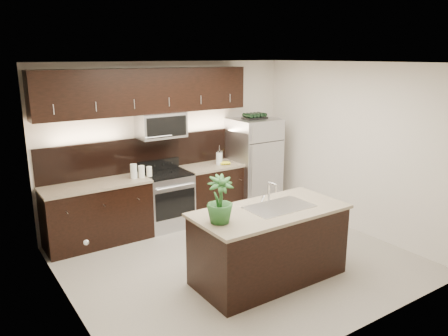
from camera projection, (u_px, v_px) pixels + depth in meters
name	position (u px, v px, depth m)	size (l,w,h in m)	color
ground	(238.00, 260.00, 6.13)	(4.50, 4.50, 0.00)	gray
room_walls	(234.00, 143.00, 5.61)	(4.52, 4.02, 2.71)	beige
counter_run	(155.00, 202.00, 7.12)	(3.51, 0.65, 0.94)	black
upper_fixtures	(149.00, 98.00, 6.84)	(3.49, 0.40, 1.66)	black
island	(269.00, 244.00, 5.53)	(1.96, 0.96, 0.94)	black
sink_faucet	(279.00, 205.00, 5.49)	(0.84, 0.50, 0.28)	silver
refrigerator	(254.00, 164.00, 8.04)	(0.81, 0.73, 1.69)	#B2B2B7
wine_rack	(255.00, 116.00, 7.82)	(0.42, 0.26, 0.10)	black
plant	(220.00, 200.00, 4.91)	(0.31, 0.31, 0.55)	#214F1F
canisters	(140.00, 171.00, 6.78)	(0.34, 0.13, 0.23)	silver
french_press	(219.00, 158.00, 7.59)	(0.12, 0.12, 0.33)	silver
bananas	(222.00, 163.00, 7.61)	(0.19, 0.15, 0.06)	yellow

